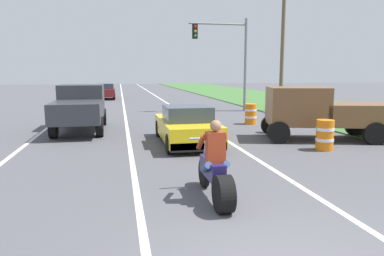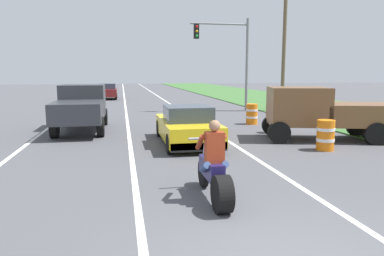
{
  "view_description": "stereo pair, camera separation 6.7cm",
  "coord_description": "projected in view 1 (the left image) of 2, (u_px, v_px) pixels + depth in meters",
  "views": [
    {
      "loc": [
        -2.1,
        -4.11,
        2.52
      ],
      "look_at": [
        -0.15,
        5.59,
        1.0
      ],
      "focal_mm": 33.82,
      "sensor_mm": 36.0,
      "label": 1
    },
    {
      "loc": [
        -2.03,
        -4.12,
        2.52
      ],
      "look_at": [
        -0.15,
        5.59,
        1.0
      ],
      "focal_mm": 33.82,
      "sensor_mm": 36.0,
      "label": 2
    }
  ],
  "objects": [
    {
      "name": "pickup_truck_right_shoulder_brown",
      "position": [
        322.0,
        111.0,
        13.58
      ],
      "size": [
        5.14,
        3.14,
        1.98
      ],
      "color": "brown",
      "rests_on": "ground"
    },
    {
      "name": "traffic_light_mast_near",
      "position": [
        229.0,
        50.0,
        23.46
      ],
      "size": [
        3.9,
        0.34,
        6.0
      ],
      "color": "gray",
      "rests_on": "ground"
    },
    {
      "name": "construction_barrel_far",
      "position": [
        251.0,
        114.0,
        17.81
      ],
      "size": [
        0.58,
        0.58,
        1.0
      ],
      "color": "orange",
      "rests_on": "ground"
    },
    {
      "name": "grass_verge_right",
      "position": [
        315.0,
        107.0,
        26.47
      ],
      "size": [
        10.0,
        120.0,
        0.06
      ],
      "primitive_type": "cube",
      "color": "#3D6B33",
      "rests_on": "ground"
    },
    {
      "name": "construction_barrel_nearest",
      "position": [
        325.0,
        135.0,
        11.81
      ],
      "size": [
        0.58,
        0.58,
        1.0
      ],
      "color": "orange",
      "rests_on": "ground"
    },
    {
      "name": "construction_barrel_mid",
      "position": [
        276.0,
        121.0,
        15.25
      ],
      "size": [
        0.58,
        0.58,
        1.0
      ],
      "color": "orange",
      "rests_on": "ground"
    },
    {
      "name": "motorcycle_with_rider",
      "position": [
        215.0,
        172.0,
        7.07
      ],
      "size": [
        0.7,
        2.21,
        1.62
      ],
      "color": "black",
      "rests_on": "ground"
    },
    {
      "name": "sports_car_yellow",
      "position": [
        187.0,
        126.0,
        12.87
      ],
      "size": [
        1.84,
        4.3,
        1.37
      ],
      "color": "yellow",
      "rests_on": "ground"
    },
    {
      "name": "distant_car_far_ahead",
      "position": [
        105.0,
        91.0,
        34.63
      ],
      "size": [
        1.8,
        4.0,
        1.5
      ],
      "color": "maroon",
      "rests_on": "ground"
    },
    {
      "name": "lane_stripe_right_solid",
      "position": [
        178.0,
        110.0,
        24.51
      ],
      "size": [
        0.14,
        120.0,
        0.01
      ],
      "primitive_type": "cube",
      "color": "white",
      "rests_on": "ground"
    },
    {
      "name": "utility_pole_roadside",
      "position": [
        282.0,
        54.0,
        23.43
      ],
      "size": [
        0.24,
        0.24,
        7.39
      ],
      "primitive_type": "cylinder",
      "color": "brown",
      "rests_on": "ground"
    },
    {
      "name": "lane_stripe_left_solid",
      "position": [
        67.0,
        112.0,
        23.1
      ],
      "size": [
        0.14,
        120.0,
        0.01
      ],
      "primitive_type": "cube",
      "color": "white",
      "rests_on": "ground"
    },
    {
      "name": "lane_stripe_centre_dashed",
      "position": [
        125.0,
        111.0,
        23.8
      ],
      "size": [
        0.14,
        120.0,
        0.01
      ],
      "primitive_type": "cube",
      "color": "white",
      "rests_on": "ground"
    },
    {
      "name": "pickup_truck_left_lane_dark_grey",
      "position": [
        80.0,
        106.0,
        15.59
      ],
      "size": [
        2.02,
        4.8,
        1.98
      ],
      "color": "#2D3035",
      "rests_on": "ground"
    }
  ]
}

